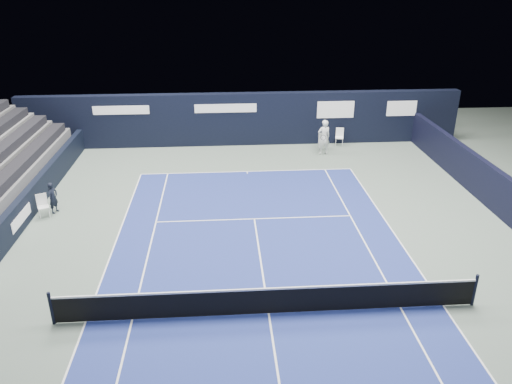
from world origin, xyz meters
TOP-DOWN VIEW (x-y plane):
  - ground at (0.00, 2.00)m, footprint 48.00×48.00m
  - court_surface at (0.00, 0.00)m, footprint 10.97×23.77m
  - enclosure_wall_right at (10.50, 6.00)m, footprint 0.30×22.00m
  - folding_chair_back_a at (4.60, 15.11)m, footprint 0.56×0.55m
  - folding_chair_back_b at (5.77, 15.86)m, footprint 0.56×0.55m
  - line_judge_chair at (-8.94, 7.35)m, footprint 0.57×0.57m
  - line_judge at (-8.57, 7.68)m, footprint 0.49×0.59m
  - court_markings at (0.00, 0.00)m, footprint 11.03×23.83m
  - tennis_net at (0.00, 0.00)m, footprint 12.90×0.10m
  - back_sponsor_wall at (0.01, 16.50)m, footprint 26.00×0.63m
  - side_barrier_left at (-9.50, 5.97)m, footprint 0.33×22.00m
  - tennis_player at (4.49, 14.35)m, footprint 0.81×0.92m

SIDE VIEW (x-z plane):
  - ground at x=0.00m, z-range 0.00..0.00m
  - court_surface at x=0.00m, z-range 0.00..0.01m
  - court_markings at x=0.00m, z-range 0.01..0.01m
  - tennis_net at x=0.00m, z-range -0.04..1.06m
  - line_judge_chair at x=-8.94m, z-range 0.07..1.06m
  - folding_chair_back_a at x=4.60m, z-range 0.07..1.07m
  - folding_chair_back_b at x=5.77m, z-range 0.07..1.12m
  - side_barrier_left at x=-9.50m, z-range 0.00..1.20m
  - line_judge at x=-8.57m, z-range 0.00..1.38m
  - enclosure_wall_right at x=10.50m, z-range 0.00..1.80m
  - tennis_player at x=4.49m, z-range 0.00..2.00m
  - back_sponsor_wall at x=0.01m, z-range 0.00..3.10m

